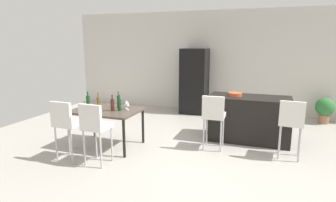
{
  "coord_description": "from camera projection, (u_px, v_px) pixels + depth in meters",
  "views": [
    {
      "loc": [
        0.96,
        -5.14,
        2.0
      ],
      "look_at": [
        -0.91,
        0.06,
        0.85
      ],
      "focal_mm": 30.05,
      "sensor_mm": 36.0,
      "label": 1
    }
  ],
  "objects": [
    {
      "name": "ground_plane",
      "position": [
        211.0,
        148.0,
        5.47
      ],
      "size": [
        10.0,
        10.0,
        0.0
      ],
      "primitive_type": "plane",
      "color": "#ADA89E"
    },
    {
      "name": "back_wall",
      "position": [
        233.0,
        62.0,
        8.0
      ],
      "size": [
        10.0,
        0.12,
        2.9
      ],
      "primitive_type": "cube",
      "color": "beige",
      "rests_on": "ground_plane"
    },
    {
      "name": "kitchen_island",
      "position": [
        249.0,
        118.0,
        5.82
      ],
      "size": [
        1.62,
        0.79,
        0.92
      ],
      "primitive_type": "cube",
      "color": "black",
      "rests_on": "ground_plane"
    },
    {
      "name": "bar_chair_left",
      "position": [
        214.0,
        114.0,
        5.25
      ],
      "size": [
        0.41,
        0.41,
        1.05
      ],
      "color": "silver",
      "rests_on": "ground_plane"
    },
    {
      "name": "bar_chair_middle",
      "position": [
        291.0,
        120.0,
        4.81
      ],
      "size": [
        0.43,
        0.43,
        1.05
      ],
      "color": "silver",
      "rests_on": "ground_plane"
    },
    {
      "name": "dining_table",
      "position": [
        107.0,
        113.0,
        5.42
      ],
      "size": [
        1.27,
        0.92,
        0.74
      ],
      "color": "#4C4238",
      "rests_on": "ground_plane"
    },
    {
      "name": "dining_chair_near",
      "position": [
        66.0,
        121.0,
        4.76
      ],
      "size": [
        0.41,
        0.41,
        1.05
      ],
      "color": "silver",
      "rests_on": "ground_plane"
    },
    {
      "name": "dining_chair_far",
      "position": [
        95.0,
        124.0,
        4.57
      ],
      "size": [
        0.41,
        0.41,
        1.05
      ],
      "color": "silver",
      "rests_on": "ground_plane"
    },
    {
      "name": "wine_bottle_inner",
      "position": [
        88.0,
        101.0,
        5.64
      ],
      "size": [
        0.08,
        0.08,
        0.3
      ],
      "color": "#194723",
      "rests_on": "dining_table"
    },
    {
      "name": "wine_bottle_right",
      "position": [
        119.0,
        102.0,
        5.51
      ],
      "size": [
        0.06,
        0.06,
        0.33
      ],
      "color": "#194723",
      "rests_on": "dining_table"
    },
    {
      "name": "wine_bottle_near",
      "position": [
        120.0,
        104.0,
        5.3
      ],
      "size": [
        0.07,
        0.07,
        0.3
      ],
      "color": "#194723",
      "rests_on": "dining_table"
    },
    {
      "name": "wine_bottle_end",
      "position": [
        112.0,
        105.0,
        5.27
      ],
      "size": [
        0.07,
        0.07,
        0.31
      ],
      "color": "#471E19",
      "rests_on": "dining_table"
    },
    {
      "name": "wine_bottle_left",
      "position": [
        99.0,
        103.0,
        5.38
      ],
      "size": [
        0.07,
        0.07,
        0.33
      ],
      "color": "brown",
      "rests_on": "dining_table"
    },
    {
      "name": "wine_glass_middle",
      "position": [
        126.0,
        102.0,
        5.46
      ],
      "size": [
        0.07,
        0.07,
        0.17
      ],
      "color": "silver",
      "rests_on": "dining_table"
    },
    {
      "name": "wine_glass_far",
      "position": [
        128.0,
        104.0,
        5.34
      ],
      "size": [
        0.07,
        0.07,
        0.17
      ],
      "color": "silver",
      "rests_on": "dining_table"
    },
    {
      "name": "wine_glass_corner",
      "position": [
        98.0,
        98.0,
        5.86
      ],
      "size": [
        0.07,
        0.07,
        0.17
      ],
      "color": "silver",
      "rests_on": "dining_table"
    },
    {
      "name": "refrigerator",
      "position": [
        194.0,
        81.0,
        8.04
      ],
      "size": [
        0.72,
        0.68,
        1.84
      ],
      "primitive_type": "cube",
      "color": "black",
      "rests_on": "ground_plane"
    },
    {
      "name": "fruit_bowl",
      "position": [
        235.0,
        94.0,
        5.8
      ],
      "size": [
        0.28,
        0.28,
        0.07
      ],
      "primitive_type": "cylinder",
      "color": "#C6512D",
      "rests_on": "kitchen_island"
    },
    {
      "name": "potted_plant",
      "position": [
        325.0,
        108.0,
        7.03
      ],
      "size": [
        0.46,
        0.46,
        0.66
      ],
      "color": "#996B4C",
      "rests_on": "ground_plane"
    }
  ]
}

